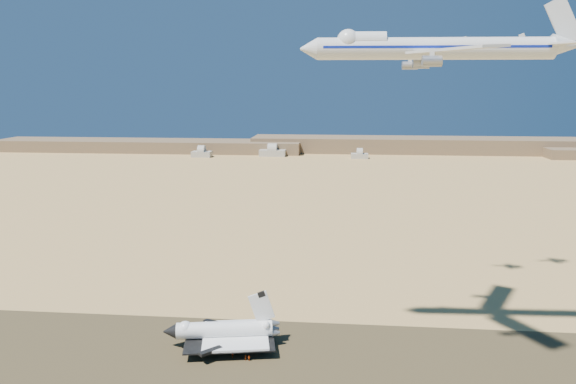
# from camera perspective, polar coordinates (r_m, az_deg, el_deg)

# --- Properties ---
(ground) EXTENTS (1200.00, 1200.00, 0.00)m
(ground) POSITION_cam_1_polar(r_m,az_deg,el_deg) (178.13, -1.66, -16.24)
(ground) COLOR tan
(ground) RESTS_ON ground
(runway) EXTENTS (600.00, 50.00, 0.06)m
(runway) POSITION_cam_1_polar(r_m,az_deg,el_deg) (178.12, -1.66, -16.23)
(runway) COLOR #493C24
(runway) RESTS_ON ground
(ridgeline) EXTENTS (960.00, 90.00, 18.00)m
(ridgeline) POSITION_cam_1_polar(r_m,az_deg,el_deg) (690.09, 9.27, 4.55)
(ridgeline) COLOR olive
(ridgeline) RESTS_ON ground
(hangars) EXTENTS (200.50, 29.50, 30.00)m
(hangars) POSITION_cam_1_polar(r_m,az_deg,el_deg) (645.87, -2.01, 4.02)
(hangars) COLOR #A19A8E
(hangars) RESTS_ON ground
(shuttle) EXTENTS (36.50, 26.64, 17.96)m
(shuttle) POSITION_cam_1_polar(r_m,az_deg,el_deg) (182.72, -6.56, -13.90)
(shuttle) COLOR white
(shuttle) RESTS_ON runway
(carrier_747) EXTENTS (75.85, 58.84, 18.92)m
(carrier_747) POSITION_cam_1_polar(r_m,az_deg,el_deg) (162.54, 13.83, 13.99)
(carrier_747) COLOR silver
(crew_a) EXTENTS (0.53, 0.68, 1.67)m
(crew_a) POSITION_cam_1_polar(r_m,az_deg,el_deg) (175.15, -4.34, -16.44)
(crew_a) COLOR #C13F0B
(crew_a) RESTS_ON runway
(crew_b) EXTENTS (0.57, 0.93, 1.87)m
(crew_b) POSITION_cam_1_polar(r_m,az_deg,el_deg) (177.00, -5.61, -16.12)
(crew_b) COLOR #C13F0B
(crew_b) RESTS_ON runway
(crew_c) EXTENTS (1.12, 0.87, 1.71)m
(crew_c) POSITION_cam_1_polar(r_m,az_deg,el_deg) (174.71, -3.98, -16.50)
(crew_c) COLOR #C13F0B
(crew_c) RESTS_ON runway
(chase_jet_c) EXTENTS (13.75, 7.44, 3.42)m
(chase_jet_c) POSITION_cam_1_polar(r_m,az_deg,el_deg) (217.18, 16.12, 14.24)
(chase_jet_c) COLOR silver
(chase_jet_d) EXTENTS (14.71, 8.10, 3.67)m
(chase_jet_d) POSITION_cam_1_polar(r_m,az_deg,el_deg) (231.98, 21.43, 14.10)
(chase_jet_d) COLOR silver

